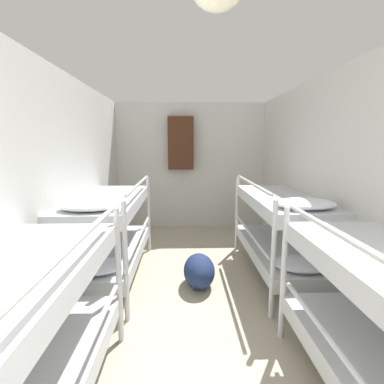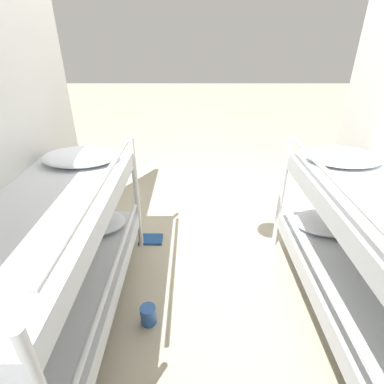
% 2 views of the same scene
% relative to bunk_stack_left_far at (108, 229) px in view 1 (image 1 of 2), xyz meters
% --- Properties ---
extents(wall_left, '(0.06, 5.62, 2.21)m').
position_rel_bunk_stack_left_far_xyz_m(wall_left, '(-0.38, -0.60, 0.52)').
color(wall_left, silver).
rests_on(wall_left, ground_plane).
extents(wall_right, '(0.06, 5.62, 2.21)m').
position_rel_bunk_stack_left_far_xyz_m(wall_right, '(2.29, -0.60, 0.52)').
color(wall_right, silver).
rests_on(wall_right, ground_plane).
extents(wall_back, '(2.72, 0.06, 2.21)m').
position_rel_bunk_stack_left_far_xyz_m(wall_back, '(0.96, 2.18, 0.52)').
color(wall_back, silver).
rests_on(wall_back, ground_plane).
extents(bunk_stack_left_far, '(0.70, 1.76, 1.08)m').
position_rel_bunk_stack_left_far_xyz_m(bunk_stack_left_far, '(0.00, 0.00, 0.00)').
color(bunk_stack_left_far, silver).
rests_on(bunk_stack_left_far, ground_plane).
extents(bunk_stack_right_far, '(0.70, 1.76, 1.08)m').
position_rel_bunk_stack_left_far_xyz_m(bunk_stack_right_far, '(1.91, 0.00, 0.00)').
color(bunk_stack_right_far, silver).
rests_on(bunk_stack_right_far, ground_plane).
extents(duffel_bag, '(0.33, 0.54, 0.33)m').
position_rel_bunk_stack_left_far_xyz_m(duffel_bag, '(0.98, -0.17, -0.42)').
color(duffel_bag, navy).
rests_on(duffel_bag, ground_plane).
extents(hanging_coat, '(0.44, 0.12, 0.90)m').
position_rel_bunk_stack_left_far_xyz_m(hanging_coat, '(0.78, 2.03, 0.92)').
color(hanging_coat, '#472819').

